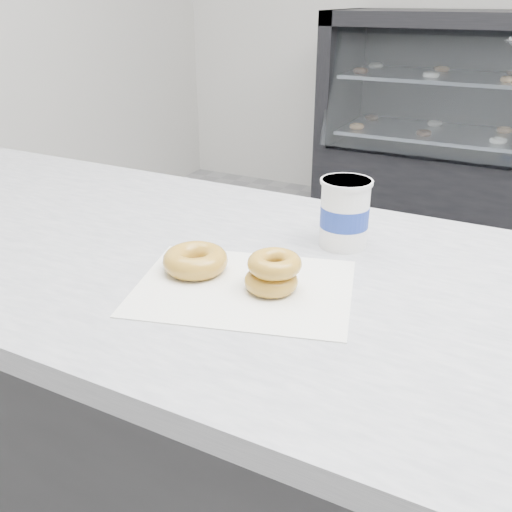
{
  "coord_description": "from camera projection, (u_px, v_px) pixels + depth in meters",
  "views": [
    {
      "loc": [
        0.05,
        -1.39,
        1.33
      ],
      "look_at": [
        -0.32,
        -0.68,
        0.96
      ],
      "focal_mm": 40.0,
      "sensor_mm": 36.0,
      "label": 1
    }
  ],
  "objects": [
    {
      "name": "ground",
      "position": [
        456.0,
        485.0,
        1.69
      ],
      "size": [
        5.0,
        5.0,
        0.0
      ],
      "primitive_type": "plane",
      "color": "#949597",
      "rests_on": "ground"
    },
    {
      "name": "wax_paper",
      "position": [
        244.0,
        287.0,
        0.91
      ],
      "size": [
        0.4,
        0.34,
        0.0
      ],
      "primitive_type": "cube",
      "rotation": [
        0.0,
        0.0,
        0.28
      ],
      "color": "white",
      "rests_on": "counter"
    },
    {
      "name": "donut_single",
      "position": [
        195.0,
        260.0,
        0.95
      ],
      "size": [
        0.13,
        0.13,
        0.04
      ],
      "primitive_type": "torus",
      "rotation": [
        0.0,
        0.0,
        -0.21
      ],
      "color": "gold",
      "rests_on": "wax_paper"
    },
    {
      "name": "donut_stack",
      "position": [
        273.0,
        272.0,
        0.89
      ],
      "size": [
        0.12,
        0.12,
        0.06
      ],
      "color": "gold",
      "rests_on": "wax_paper"
    },
    {
      "name": "coffee_cup",
      "position": [
        345.0,
        212.0,
        1.04
      ],
      "size": [
        0.11,
        0.11,
        0.13
      ],
      "rotation": [
        0.0,
        0.0,
        0.24
      ],
      "color": "white",
      "rests_on": "counter"
    }
  ]
}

